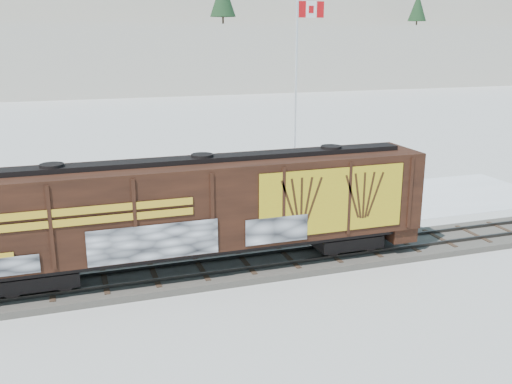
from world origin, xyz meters
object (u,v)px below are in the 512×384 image
object	(u,v)px
flagpole	(297,120)
car_dark	(284,198)
hopper_railcar	(204,206)
car_silver	(111,223)
car_white	(202,205)

from	to	relation	value
flagpole	car_dark	xyz separation A→B (m)	(-2.83, -5.12, -3.75)
car_dark	hopper_railcar	bearing A→B (deg)	150.86
hopper_railcar	flagpole	bearing A→B (deg)	53.27
car_silver	car_white	xyz separation A→B (m)	(5.01, 1.41, 0.05)
hopper_railcar	flagpole	distance (m)	15.75
flagpole	car_white	size ratio (longest dim) A/B	2.47
hopper_railcar	car_dark	xyz separation A→B (m)	(6.55, 7.44, -2.24)
flagpole	car_silver	size ratio (longest dim) A/B	2.74
flagpole	car_dark	bearing A→B (deg)	-118.87
car_dark	flagpole	bearing A→B (deg)	-16.65
car_white	hopper_railcar	bearing A→B (deg)	172.57
car_silver	flagpole	bearing A→B (deg)	-52.23
car_dark	car_white	bearing A→B (deg)	101.83
car_silver	car_white	distance (m)	5.21
flagpole	car_silver	distance (m)	14.80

